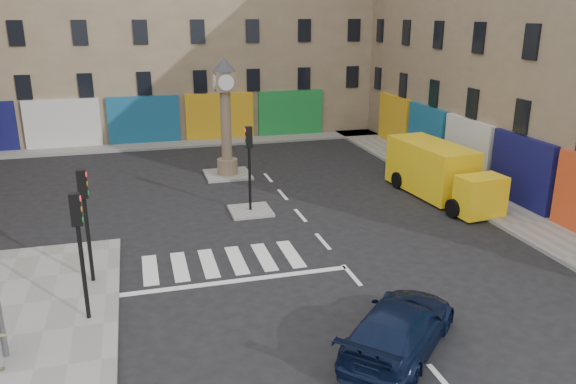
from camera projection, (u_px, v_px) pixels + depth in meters
name	position (u px, v px, depth m)	size (l,w,h in m)	color
ground	(363.00, 289.00, 17.87)	(120.00, 120.00, 0.00)	black
sidewalk_right	(444.00, 180.00, 29.23)	(2.60, 30.00, 0.15)	gray
sidewalk_far	(177.00, 144.00, 37.20)	(32.00, 2.40, 0.15)	gray
island_near	(250.00, 211.00, 24.69)	(1.80, 1.80, 0.12)	gray
island_far	(228.00, 175.00, 30.19)	(2.40, 2.40, 0.12)	gray
building_right	(568.00, 20.00, 28.39)	(10.00, 30.00, 16.00)	#8A765A
building_far	(163.00, 10.00, 39.95)	(32.00, 10.00, 17.00)	gray
traffic_light_left_near	(79.00, 237.00, 15.15)	(0.28, 0.22, 3.70)	black
traffic_light_left_far	(85.00, 208.00, 17.35)	(0.28, 0.22, 3.70)	black
traffic_light_island	(249.00, 155.00, 23.91)	(0.28, 0.22, 3.70)	black
clock_pillar	(225.00, 110.00, 29.12)	(1.20, 1.20, 6.10)	#8A765A
navy_sedan	(399.00, 327.00, 14.41)	(1.92, 4.73, 1.37)	black
yellow_van	(439.00, 172.00, 26.35)	(2.77, 6.91, 2.46)	yellow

